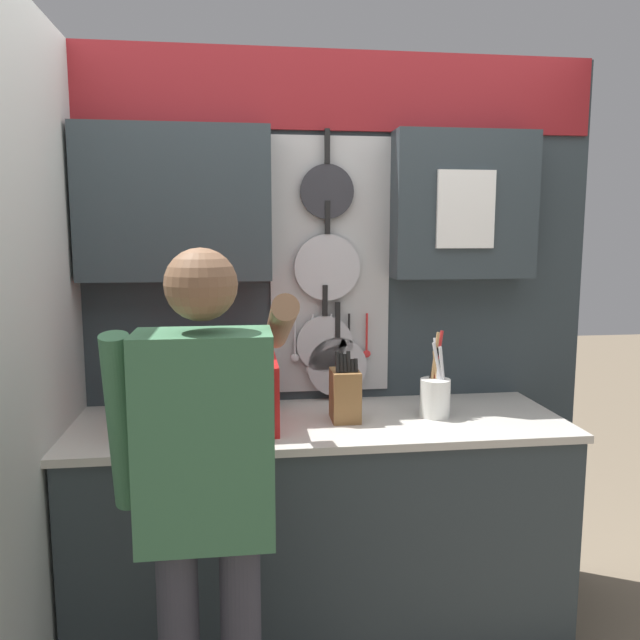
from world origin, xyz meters
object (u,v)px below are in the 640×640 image
(knife_block, at_px, (345,394))
(person, at_px, (206,481))
(microwave, at_px, (213,393))
(utensil_crock, at_px, (435,394))

(knife_block, height_order, person, person)
(microwave, bearing_deg, person, -89.70)
(knife_block, relative_size, person, 0.18)
(utensil_crock, height_order, person, person)
(person, bearing_deg, utensil_crock, 36.60)
(utensil_crock, distance_m, person, 1.10)
(microwave, relative_size, utensil_crock, 1.40)
(microwave, distance_m, knife_block, 0.52)
(microwave, relative_size, knife_block, 1.70)
(microwave, height_order, knife_block, knife_block)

